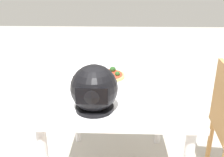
{
  "coord_description": "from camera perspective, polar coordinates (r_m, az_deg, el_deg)",
  "views": [
    {
      "loc": [
        -0.02,
        1.49,
        1.38
      ],
      "look_at": [
        0.04,
        -0.05,
        0.79
      ],
      "focal_mm": 39.75,
      "sensor_mm": 36.0,
      "label": 1
    }
  ],
  "objects": [
    {
      "name": "dining_table",
      "position": [
        1.65,
        1.17,
        -4.47
      ],
      "size": [
        0.85,
        1.05,
        0.77
      ],
      "color": "white",
      "rests_on": "ground"
    },
    {
      "name": "pizza_plate",
      "position": [
        1.7,
        -1.13,
        0.17
      ],
      "size": [
        0.28,
        0.28,
        0.01
      ],
      "primitive_type": "cylinder",
      "color": "white",
      "rests_on": "dining_table"
    },
    {
      "name": "motorcycle_helmet",
      "position": [
        1.25,
        -4.12,
        -2.46
      ],
      "size": [
        0.24,
        0.24,
        0.24
      ],
      "color": "black",
      "rests_on": "dining_table"
    },
    {
      "name": "pizza",
      "position": [
        1.7,
        -1.14,
        0.87
      ],
      "size": [
        0.24,
        0.24,
        0.06
      ],
      "color": "tan",
      "rests_on": "pizza_plate"
    },
    {
      "name": "drinking_glass",
      "position": [
        1.52,
        -6.92,
        -0.81
      ],
      "size": [
        0.07,
        0.07,
        0.1
      ],
      "primitive_type": "cylinder",
      "color": "silver",
      "rests_on": "dining_table"
    }
  ]
}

